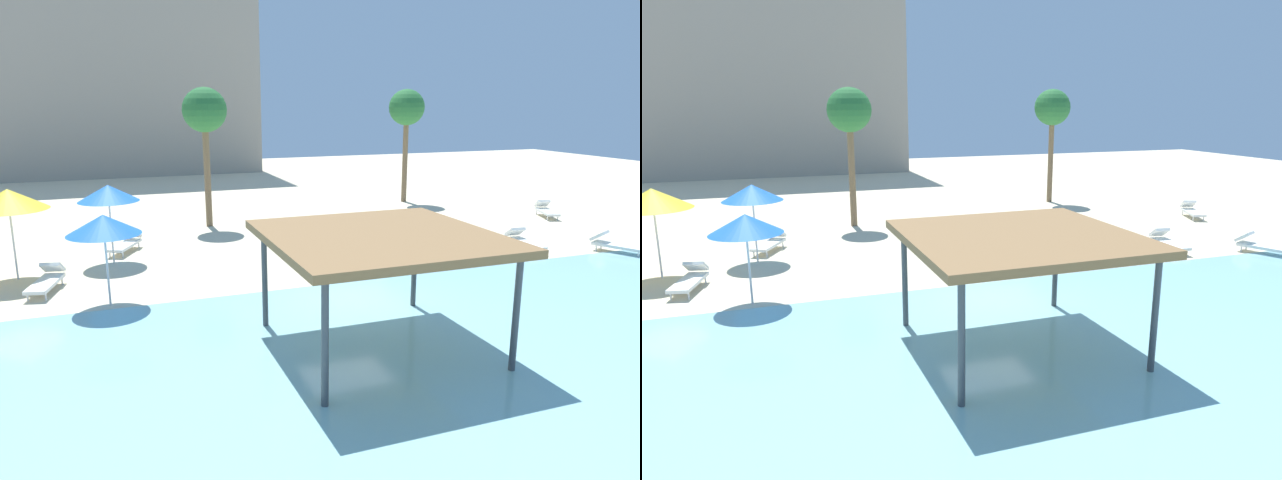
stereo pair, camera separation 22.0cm
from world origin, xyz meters
TOP-DOWN VIEW (x-y plane):
  - ground_plane at (0.00, 0.00)m, footprint 80.00×80.00m
  - lagoon_water at (0.00, -5.25)m, footprint 44.00×13.50m
  - shade_pavilion at (-0.70, -3.05)m, footprint 4.80×4.80m
  - beach_umbrella_blue_0 at (-6.31, 1.99)m, footprint 1.94×1.94m
  - beach_umbrella_yellow_2 at (-8.97, 5.44)m, footprint 2.30×2.30m
  - beach_umbrella_blue_3 at (-6.13, 6.41)m, footprint 2.01×2.01m
  - lounge_chair_0 at (11.08, 1.47)m, footprint 1.32×1.98m
  - lounge_chair_1 at (-8.01, 3.90)m, footprint 1.03×1.98m
  - lounge_chair_2 at (13.45, 7.74)m, footprint 1.25×1.98m
  - lounge_chair_3 at (-5.65, 7.85)m, footprint 1.35×1.97m
  - lounge_chair_4 at (8.27, 3.03)m, footprint 0.81×1.95m
  - palm_tree_0 at (-2.02, 11.22)m, footprint 1.90×1.90m
  - palm_tree_1 at (9.12, 13.92)m, footprint 1.90×1.90m
  - hotel_block_0 at (-6.06, 34.30)m, footprint 22.60×9.44m

SIDE VIEW (x-z plane):
  - ground_plane at x=0.00m, z-range 0.00..0.00m
  - lagoon_water at x=0.00m, z-range 0.00..0.04m
  - lounge_chair_0 at x=11.08m, z-range -0.04..0.70m
  - lounge_chair_1 at x=-8.01m, z-range -0.04..0.70m
  - lounge_chair_2 at x=13.45m, z-range -0.04..0.70m
  - lounge_chair_3 at x=-5.65m, z-range -0.04..0.70m
  - lounge_chair_4 at x=8.27m, z-range -0.04..0.70m
  - beach_umbrella_blue_0 at x=-6.31m, z-range 0.98..3.49m
  - beach_umbrella_blue_3 at x=-6.13m, z-range 1.06..3.75m
  - shade_pavilion at x=-0.70m, z-range 1.17..3.80m
  - beach_umbrella_yellow_2 at x=-8.97m, z-range 1.10..3.93m
  - palm_tree_0 at x=-2.02m, z-range 1.90..7.89m
  - palm_tree_1 at x=9.12m, z-range 1.92..7.94m
  - hotel_block_0 at x=-6.06m, z-range 0.00..18.36m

